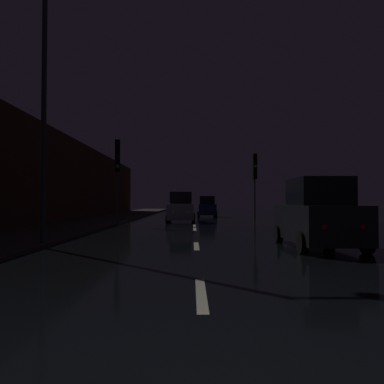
{
  "coord_description": "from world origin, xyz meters",
  "views": [
    {
      "loc": [
        -0.14,
        -2.93,
        1.42
      ],
      "look_at": [
        -0.08,
        18.13,
        1.96
      ],
      "focal_mm": 35.84,
      "sensor_mm": 36.0,
      "label": 1
    }
  ],
  "objects": [
    {
      "name": "ground",
      "position": [
        0.0,
        24.5,
        -0.01
      ],
      "size": [
        26.11,
        84.0,
        0.02
      ],
      "primitive_type": "cube",
      "color": "black"
    },
    {
      "name": "sidewalk_left",
      "position": [
        -6.86,
        24.5,
        0.07
      ],
      "size": [
        4.4,
        84.0,
        0.15
      ],
      "primitive_type": "cube",
      "color": "#38332B",
      "rests_on": "ground"
    },
    {
      "name": "streetlamp_overhead",
      "position": [
        -4.34,
        8.91,
        5.45
      ],
      "size": [
        1.7,
        0.44,
        8.42
      ],
      "color": "#2D2D30",
      "rests_on": "ground"
    },
    {
      "name": "car_approaching_headlights",
      "position": [
        -0.91,
        23.78,
        0.96
      ],
      "size": [
        1.93,
        4.17,
        2.1
      ],
      "rotation": [
        0.0,
        0.0,
        -1.57
      ],
      "color": "#A5A8AD",
      "rests_on": "ground"
    },
    {
      "name": "car_parked_right_near",
      "position": [
        3.76,
        8.96,
        0.98
      ],
      "size": [
        1.97,
        4.27,
        2.15
      ],
      "rotation": [
        0.0,
        0.0,
        1.57
      ],
      "color": "black",
      "rests_on": "ground"
    },
    {
      "name": "building_facade_left",
      "position": [
        -9.46,
        21.0,
        3.11
      ],
      "size": [
        0.8,
        63.0,
        6.22
      ],
      "primitive_type": "cube",
      "color": "#472319",
      "rests_on": "ground"
    },
    {
      "name": "traffic_light_far_left",
      "position": [
        -4.55,
        19.62,
        3.72
      ],
      "size": [
        0.37,
        0.48,
        5.09
      ],
      "rotation": [
        0.0,
        0.0,
        -1.36
      ],
      "color": "#38383A",
      "rests_on": "ground"
    },
    {
      "name": "traffic_light_far_right",
      "position": [
        4.56,
        25.69,
        3.67
      ],
      "size": [
        0.36,
        0.48,
        5.03
      ],
      "rotation": [
        0.0,
        0.0,
        -1.4
      ],
      "color": "#38383A",
      "rests_on": "ground"
    },
    {
      "name": "car_distant_taillights",
      "position": [
        1.26,
        33.22,
        0.89
      ],
      "size": [
        1.79,
        3.88,
        1.95
      ],
      "rotation": [
        0.0,
        0.0,
        1.57
      ],
      "color": "#141E51",
      "rests_on": "ground"
    },
    {
      "name": "lane_centerline",
      "position": [
        0.0,
        16.31,
        0.01
      ],
      "size": [
        0.16,
        31.6,
        0.01
      ],
      "color": "beige",
      "rests_on": "ground"
    }
  ]
}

